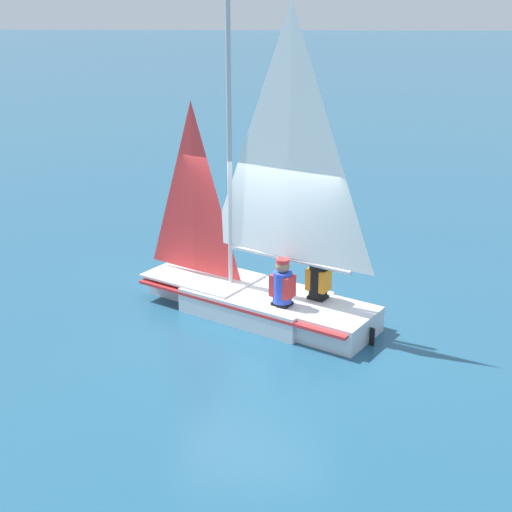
# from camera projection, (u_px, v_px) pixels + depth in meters

# --- Properties ---
(ground_plane) EXTENTS (260.00, 260.00, 0.00)m
(ground_plane) POSITION_uv_depth(u_px,v_px,m) (256.00, 313.00, 11.82)
(ground_plane) COLOR #235675
(sailboat_main) EXTENTS (4.08, 3.19, 5.04)m
(sailboat_main) POSITION_uv_depth(u_px,v_px,m) (258.00, 271.00, 11.54)
(sailboat_main) COLOR silver
(sailboat_main) RESTS_ON ground_plane
(sailor_helm) EXTENTS (0.43, 0.41, 1.16)m
(sailor_helm) POSITION_uv_depth(u_px,v_px,m) (282.00, 291.00, 11.06)
(sailor_helm) COLOR black
(sailor_helm) RESTS_ON ground_plane
(sailor_crew) EXTENTS (0.43, 0.41, 1.16)m
(sailor_crew) POSITION_uv_depth(u_px,v_px,m) (318.00, 285.00, 11.30)
(sailor_crew) COLOR black
(sailor_crew) RESTS_ON ground_plane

